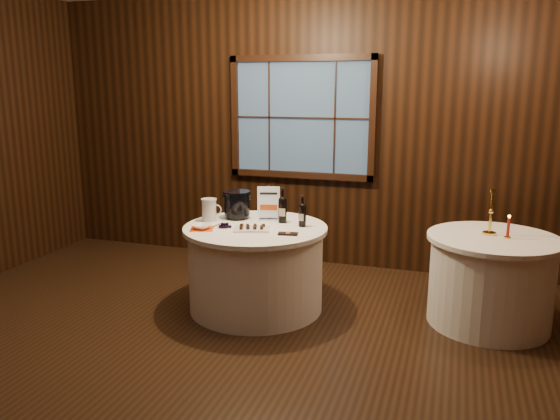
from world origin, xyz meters
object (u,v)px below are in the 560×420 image
(ice_bucket, at_px, (237,204))
(chocolate_box, at_px, (288,234))
(chocolate_plate, at_px, (252,228))
(glass_pitcher, at_px, (209,210))
(grape_bunch, at_px, (224,226))
(cracker_bowl, at_px, (202,227))
(side_table, at_px, (490,280))
(sign_stand, at_px, (268,208))
(port_bottle_right, at_px, (302,213))
(main_table, at_px, (256,267))
(port_bottle_left, at_px, (282,208))
(brass_candlestick, at_px, (490,218))
(red_candle, at_px, (508,229))

(ice_bucket, xyz_separation_m, chocolate_box, (0.63, -0.41, -0.13))
(chocolate_plate, height_order, glass_pitcher, glass_pitcher)
(ice_bucket, bearing_deg, grape_bunch, -84.36)
(cracker_bowl, bearing_deg, side_table, 12.62)
(side_table, relative_size, glass_pitcher, 5.19)
(ice_bucket, bearing_deg, sign_stand, 2.94)
(chocolate_plate, distance_m, grape_bunch, 0.25)
(side_table, distance_m, cracker_bowl, 2.50)
(port_bottle_right, xyz_separation_m, chocolate_plate, (-0.38, -0.26, -0.10))
(chocolate_box, height_order, cracker_bowl, cracker_bowl)
(sign_stand, bearing_deg, chocolate_plate, -109.69)
(main_table, height_order, chocolate_box, chocolate_box)
(side_table, relative_size, port_bottle_left, 3.37)
(chocolate_plate, bearing_deg, cracker_bowl, -166.05)
(side_table, bearing_deg, glass_pitcher, -174.43)
(chocolate_box, bearing_deg, glass_pitcher, 153.50)
(main_table, xyz_separation_m, chocolate_plate, (0.02, -0.13, 0.40))
(ice_bucket, bearing_deg, port_bottle_left, -2.79)
(side_table, height_order, chocolate_box, chocolate_box)
(main_table, distance_m, port_bottle_left, 0.59)
(glass_pitcher, bearing_deg, port_bottle_right, -3.82)
(grape_bunch, height_order, glass_pitcher, glass_pitcher)
(ice_bucket, height_order, glass_pitcher, ice_bucket)
(port_bottle_left, relative_size, brass_candlestick, 0.82)
(ice_bucket, bearing_deg, chocolate_plate, -51.69)
(main_table, height_order, port_bottle_left, port_bottle_left)
(port_bottle_left, relative_size, red_candle, 1.63)
(ice_bucket, xyz_separation_m, red_candle, (2.37, 0.04, -0.06))
(ice_bucket, relative_size, chocolate_box, 1.57)
(port_bottle_left, distance_m, grape_bunch, 0.56)
(cracker_bowl, bearing_deg, sign_stand, 47.57)
(port_bottle_right, height_order, ice_bucket, port_bottle_right)
(port_bottle_right, height_order, chocolate_plate, port_bottle_right)
(sign_stand, relative_size, chocolate_box, 2.00)
(port_bottle_left, bearing_deg, glass_pitcher, -179.54)
(side_table, bearing_deg, cracker_bowl, -167.38)
(main_table, xyz_separation_m, sign_stand, (0.04, 0.25, 0.50))
(side_table, distance_m, glass_pitcher, 2.53)
(port_bottle_right, xyz_separation_m, brass_candlestick, (1.57, 0.23, 0.02))
(ice_bucket, bearing_deg, port_bottle_right, -8.82)
(chocolate_box, relative_size, grape_bunch, 0.90)
(side_table, distance_m, sign_stand, 2.03)
(port_bottle_left, xyz_separation_m, glass_pitcher, (-0.66, -0.15, -0.03))
(main_table, bearing_deg, side_table, 8.53)
(cracker_bowl, relative_size, red_candle, 0.82)
(main_table, bearing_deg, chocolate_box, -26.34)
(chocolate_box, bearing_deg, chocolate_plate, 162.00)
(brass_candlestick, bearing_deg, sign_stand, -176.78)
(side_table, height_order, port_bottle_left, port_bottle_left)
(port_bottle_right, bearing_deg, port_bottle_left, 163.93)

